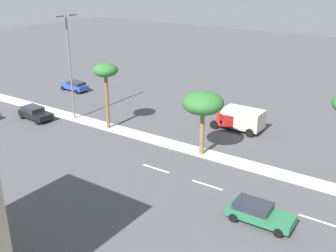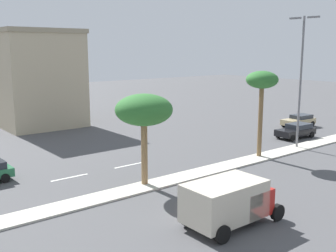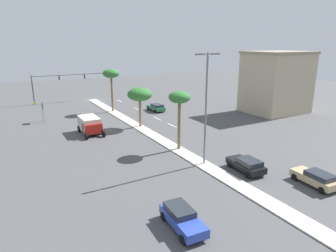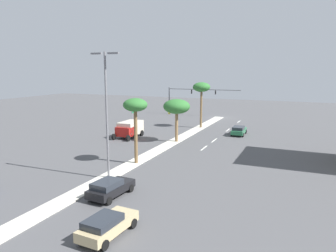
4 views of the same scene
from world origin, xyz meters
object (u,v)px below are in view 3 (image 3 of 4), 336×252
Objects in this scene: sedan_black_near at (246,164)px; box_truck at (90,125)px; palm_tree_right at (179,99)px; sedan_tan_center at (316,178)px; palm_tree_front at (140,95)px; sedan_blue_far at (182,218)px; palm_tree_rear at (111,75)px; sedan_green_left at (156,107)px; commercial_building at (276,82)px; traffic_signal_gantry at (54,84)px; directional_road_sign at (43,108)px; street_lamp_leading at (206,102)px.

sedan_black_near is 23.32m from box_truck.
palm_tree_right reaches higher than sedan_tan_center.
sedan_blue_far is (8.37, 25.70, -4.29)m from palm_tree_front.
palm_tree_rear is 15.36m from box_truck.
sedan_green_left is at bearing -99.13° from sedan_black_near.
box_truck is at bearing -4.89° from commercial_building.
palm_tree_right is (-8.12, 38.47, 2.15)m from traffic_signal_gantry.
directional_road_sign is at bearing -5.39° from sedan_green_left.
street_lamp_leading is at bearing -133.53° from sedan_blue_far.
commercial_building is 30.38m from sedan_black_near.
directional_road_sign is 34.81m from sedan_black_near.
palm_tree_front is 0.85× the size of palm_tree_right.
palm_tree_rear reaches higher than box_truck.
palm_tree_right is at bearing 18.61° from commercial_building.
sedan_blue_far is at bearing 77.88° from palm_tree_rear.
traffic_signal_gantry reaches higher than sedan_blue_far.
directional_road_sign is 0.53× the size of palm_tree_front.
palm_tree_right is at bearing 123.10° from box_truck.
street_lamp_leading reaches higher than commercial_building.
palm_tree_front is at bearing -5.98° from commercial_building.
street_lamp_leading is at bearing 89.42° from palm_tree_right.
commercial_building is at bearing -161.39° from palm_tree_right.
palm_tree_front is at bearing -83.22° from sedan_black_near.
commercial_building is 41.99m from sedan_blue_far.
sedan_blue_far is at bearing 96.98° from directional_road_sign.
sedan_black_near is 6.40m from sedan_tan_center.
sedan_green_left is 0.85× the size of box_truck.
street_lamp_leading is at bearing -54.83° from sedan_black_near.
sedan_blue_far is (34.84, 22.92, -4.85)m from commercial_building.
sedan_black_near is (24.01, 17.98, -4.85)m from commercial_building.
sedan_green_left is 1.03× the size of sedan_black_near.
sedan_black_near reaches higher than sedan_tan_center.
sedan_black_near is at bearing 36.83° from commercial_building.
palm_tree_front is (26.47, -2.77, -0.57)m from commercial_building.
palm_tree_front reaches higher than box_truck.
sedan_blue_far is (-4.43, 36.19, -1.54)m from directional_road_sign.
palm_tree_rear is 39.41m from sedan_tan_center.
sedan_green_left is (-19.99, 1.89, -1.55)m from directional_road_sign.
directional_road_sign is 0.74× the size of sedan_tan_center.
sedan_blue_far is at bearing 89.82° from traffic_signal_gantry.
palm_tree_front is at bearing -90.47° from palm_tree_right.
box_truck is at bearing -62.61° from sedan_tan_center.
palm_tree_front is at bearing 50.14° from sedan_green_left.
sedan_green_left is at bearing 174.61° from directional_road_sign.
traffic_signal_gantry is 52.55m from sedan_blue_far.
directional_road_sign is at bearing -64.37° from box_truck.
palm_tree_rear reaches higher than directional_road_sign.
palm_tree_rear is at bearing -26.06° from sedan_green_left.
palm_tree_rear is at bearing -102.12° from sedan_blue_far.
palm_tree_front is at bearing -108.04° from sedan_blue_far.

